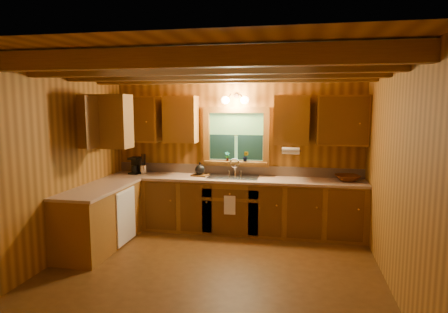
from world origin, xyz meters
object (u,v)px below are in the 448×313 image
at_px(coffee_maker, 135,165).
at_px(cutting_board, 200,175).
at_px(sink, 233,180).
at_px(wicker_basket, 347,178).

xyz_separation_m(coffee_maker, cutting_board, (1.16, -0.02, -0.13)).
relative_size(sink, cutting_board, 3.08).
bearing_deg(coffee_maker, sink, 3.80).
distance_m(coffee_maker, cutting_board, 1.17).
relative_size(sink, coffee_maker, 2.83).
xyz_separation_m(sink, wicker_basket, (1.80, 0.05, 0.09)).
height_order(coffee_maker, wicker_basket, coffee_maker).
bearing_deg(wicker_basket, sink, -178.50).
distance_m(sink, coffee_maker, 1.74).
bearing_deg(sink, wicker_basket, 1.50).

